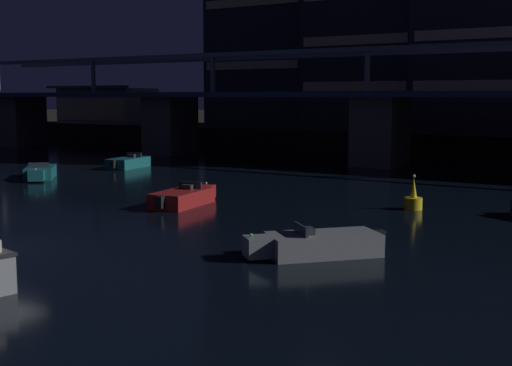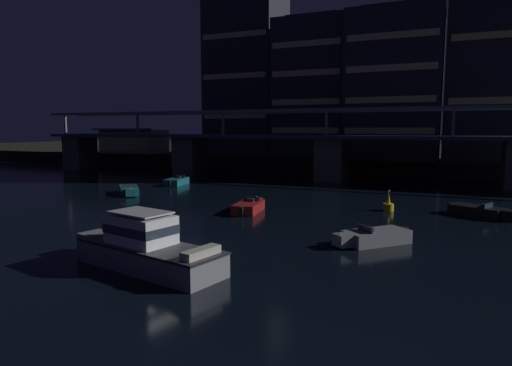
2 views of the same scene
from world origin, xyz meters
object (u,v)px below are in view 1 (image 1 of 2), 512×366
Objects in this scene: channel_buoy at (413,200)px; waterfront_pavilion at (107,106)px; speedboat_near_right at (40,172)px; tower_west_tall at (379,21)px; speedboat_mid_center at (318,244)px; speedboat_mid_left at (184,197)px; river_bridge at (381,115)px; tower_central at (504,12)px; speedboat_mid_right at (130,162)px.

waterfront_pavilion is at bearing 148.46° from channel_buoy.
channel_buoy reaches higher than speedboat_near_right.
tower_west_tall is 51.35m from speedboat_mid_center.
tower_west_tall is 1.81× the size of waterfront_pavilion.
waterfront_pavilion is at bearing 138.22° from speedboat_mid_left.
tower_west_tall is 5.02× the size of speedboat_mid_center.
channel_buoy is (16.36, -35.17, -12.82)m from tower_west_tall.
river_bridge is at bearing -15.93° from waterfront_pavilion.
speedboat_mid_left is at bearing -154.47° from channel_buoy.
speedboat_mid_left and speedboat_mid_center have the same top height.
speedboat_near_right is at bearing -105.27° from tower_west_tall.
tower_central is 42.92m from speedboat_near_right.
channel_buoy is (9.77, -19.70, -3.62)m from river_bridge.
tower_central reaches higher than speedboat_mid_center.
waterfront_pavilion is (-35.16, -3.55, -8.86)m from tower_west_tall.
speedboat_near_right is 1.00× the size of speedboat_mid_center.
river_bridge is 4.14× the size of tower_west_tall.
speedboat_near_right is at bearing 158.41° from speedboat_mid_center.
tower_west_tall reaches higher than waterfront_pavilion.
tower_central is 1.79× the size of waterfront_pavilion.
speedboat_mid_left is at bearing -91.72° from river_bridge.
tower_west_tall is 31.76m from speedboat_mid_right.
river_bridge is 22.29m from channel_buoy.
speedboat_near_right is (-22.72, -34.11, -12.75)m from tower_central.
river_bridge is 52.94× the size of channel_buoy.
tower_west_tall is at bearing 74.73° from speedboat_near_right.
waterfront_pavilion is (-48.01, -1.54, -8.73)m from tower_central.
speedboat_mid_center is at bearing -87.19° from channel_buoy.
tower_west_tall is 5.03× the size of speedboat_near_right.
speedboat_mid_center is (26.80, -10.60, 0.00)m from speedboat_near_right.
channel_buoy reaches higher than speedboat_mid_right.
waterfront_pavilion is at bearing 136.96° from speedboat_mid_right.
tower_west_tall is 40.85m from channel_buoy.
speedboat_mid_left is at bearing -14.50° from speedboat_near_right.
speedboat_mid_center is 11.58m from channel_buoy.
tower_west_tall is at bearing 70.63° from speedboat_mid_right.
river_bridge is 20.80× the size of speedboat_mid_center.
tower_central is at bearing 79.61° from speedboat_mid_left.
speedboat_mid_right is (0.24, 8.74, 0.00)m from speedboat_near_right.
speedboat_near_right is (-9.87, -36.13, -12.88)m from tower_west_tall.
speedboat_near_right is 8.74m from speedboat_mid_right.
waterfront_pavilion is at bearing -174.23° from tower_west_tall.
channel_buoy is (26.23, 0.96, 0.06)m from speedboat_near_right.
speedboat_near_right is 0.85× the size of speedboat_mid_left.
waterfront_pavilion reaches higher than speedboat_mid_right.
river_bridge is at bearing 88.28° from speedboat_mid_left.
speedboat_mid_right is (-16.22, -11.92, -3.68)m from river_bridge.
tower_west_tall is at bearing 114.95° from channel_buoy.
speedboat_mid_left is 1.17× the size of speedboat_mid_center.
tower_central is at bearing 95.21° from speedboat_mid_center.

